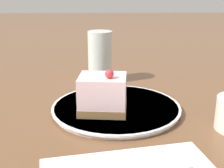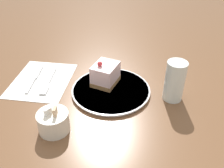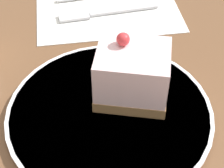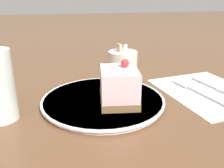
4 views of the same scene
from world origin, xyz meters
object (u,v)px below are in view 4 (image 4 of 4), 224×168
fork (194,89)px  sugar_bowl (123,61)px  cake_slice (119,86)px  knife (223,91)px  plate (103,100)px

fork → sugar_bowl: bearing=110.0°
fork → sugar_bowl: size_ratio=1.96×
fork → sugar_bowl: 0.23m
cake_slice → knife: cake_slice is taller
knife → sugar_bowl: (-0.19, 0.21, 0.02)m
fork → knife: size_ratio=0.99×
cake_slice → fork: cake_slice is taller
plate → fork: (0.22, 0.03, -0.00)m
plate → cake_slice: cake_slice is taller
fork → knife: same height
plate → knife: (0.28, 0.01, -0.00)m
plate → fork: bearing=6.7°
cake_slice → fork: size_ratio=0.58×
fork → sugar_bowl: sugar_bowl is taller
knife → fork: bearing=146.3°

